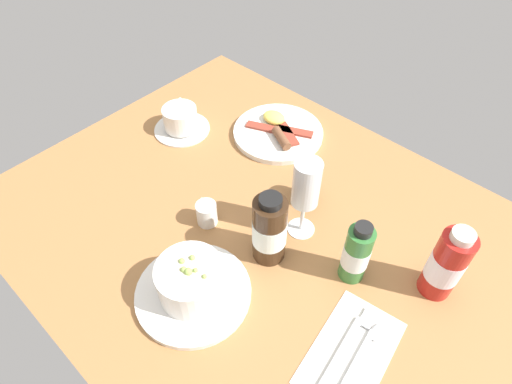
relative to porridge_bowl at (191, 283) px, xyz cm
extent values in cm
cube|color=#9E6B3D|center=(-1.22, 20.09, -5.32)|extent=(110.00, 84.00, 3.00)
cylinder|color=silver|center=(0.00, 0.00, -3.22)|extent=(21.09, 21.09, 1.20)
cylinder|color=silver|center=(0.00, 0.00, 0.98)|extent=(12.03, 12.03, 7.21)
cylinder|color=beige|center=(0.00, 0.00, 3.79)|extent=(10.34, 10.34, 1.60)
sphere|color=#8FAC52|center=(-1.26, 1.96, 4.69)|extent=(1.02, 1.02, 1.02)
sphere|color=#8FAC52|center=(3.05, 0.84, 4.69)|extent=(0.82, 0.82, 0.82)
sphere|color=#8FAC52|center=(-2.01, 0.29, 4.69)|extent=(1.07, 1.07, 1.07)
sphere|color=#8FAC52|center=(-0.50, -0.61, 4.69)|extent=(1.10, 1.10, 1.10)
sphere|color=#8FAC52|center=(0.36, -0.38, 4.69)|extent=(1.40, 1.40, 1.40)
sphere|color=#8FAC52|center=(1.05, 0.63, 4.69)|extent=(0.84, 0.84, 0.84)
sphere|color=#8FAC52|center=(0.53, -0.37, 4.69)|extent=(1.26, 1.26, 1.26)
cube|color=silver|center=(27.35, 10.39, -3.67)|extent=(14.44, 21.35, 0.30)
cube|color=silver|center=(26.15, 9.39, -3.27)|extent=(3.09, 14.03, 0.50)
cube|color=silver|center=(26.15, 17.19, -3.27)|extent=(2.67, 3.87, 0.40)
cube|color=silver|center=(28.95, 9.39, -3.27)|extent=(2.76, 13.02, 0.50)
ellipsoid|color=silver|center=(28.95, 16.39, -3.22)|extent=(2.40, 4.00, 0.60)
cylinder|color=silver|center=(-37.43, 29.65, -3.37)|extent=(14.12, 14.12, 0.90)
cylinder|color=silver|center=(-37.43, 29.65, -0.10)|extent=(8.59, 8.59, 5.65)
cylinder|color=#321C0D|center=(-37.43, 29.65, 2.23)|extent=(7.30, 7.30, 1.00)
torus|color=silver|center=(-41.37, 33.19, 0.19)|extent=(3.21, 3.00, 3.60)
cylinder|color=silver|center=(-10.57, 13.43, -1.22)|extent=(4.28, 4.28, 5.20)
cone|color=silver|center=(-12.35, 14.17, 0.75)|extent=(2.53, 2.20, 2.26)
cylinder|color=white|center=(5.05, 25.09, -3.62)|extent=(5.62, 5.62, 0.40)
cylinder|color=white|center=(5.05, 25.09, 0.65)|extent=(0.80, 0.80, 8.15)
cylinder|color=white|center=(5.05, 25.09, 9.76)|extent=(5.29, 5.29, 10.08)
cylinder|color=#F2ECC2|center=(5.05, 25.09, 8.25)|extent=(4.33, 4.33, 6.05)
cylinder|color=#3A2819|center=(0.61, 32.11, -1.17)|extent=(5.08, 5.08, 5.30)
cylinder|color=yellow|center=(0.61, 32.11, 1.88)|extent=(5.33, 5.33, 0.80)
cylinder|color=#B21E19|center=(31.62, 30.90, 3.74)|extent=(5.87, 5.87, 15.13)
cylinder|color=white|center=(31.62, 30.90, 3.44)|extent=(5.99, 5.99, 5.75)
cylinder|color=silver|center=(31.62, 30.90, 12.05)|extent=(3.82, 3.82, 1.48)
cylinder|color=#382314|center=(4.12, 16.07, 3.60)|extent=(6.36, 6.36, 14.85)
cylinder|color=silver|center=(4.12, 16.07, 3.30)|extent=(6.49, 6.49, 5.64)
cylinder|color=black|center=(4.12, 16.07, 11.76)|extent=(4.13, 4.13, 1.48)
cylinder|color=#337233|center=(18.66, 23.09, 2.58)|extent=(4.84, 4.84, 12.81)
cylinder|color=silver|center=(18.66, 23.09, 2.33)|extent=(4.94, 4.94, 4.87)
cylinder|color=black|center=(18.66, 23.09, 9.80)|extent=(3.15, 3.15, 1.61)
cylinder|color=silver|center=(-17.95, 44.74, -3.12)|extent=(22.58, 22.58, 1.40)
cube|color=brown|center=(-15.08, 45.09, -2.12)|extent=(9.08, 6.33, 0.60)
cube|color=#943828|center=(-14.35, 46.91, -2.12)|extent=(9.17, 5.99, 0.60)
cube|color=brown|center=(-21.20, 42.87, -2.12)|extent=(9.21, 5.80, 0.60)
cylinder|color=brown|center=(-14.56, 41.92, -1.22)|extent=(7.24, 5.10, 2.20)
ellipsoid|color=#F2D859|center=(-21.34, 47.00, -1.42)|extent=(6.00, 4.80, 2.40)
camera|label=1|loc=(35.10, -21.43, 67.13)|focal=30.31mm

